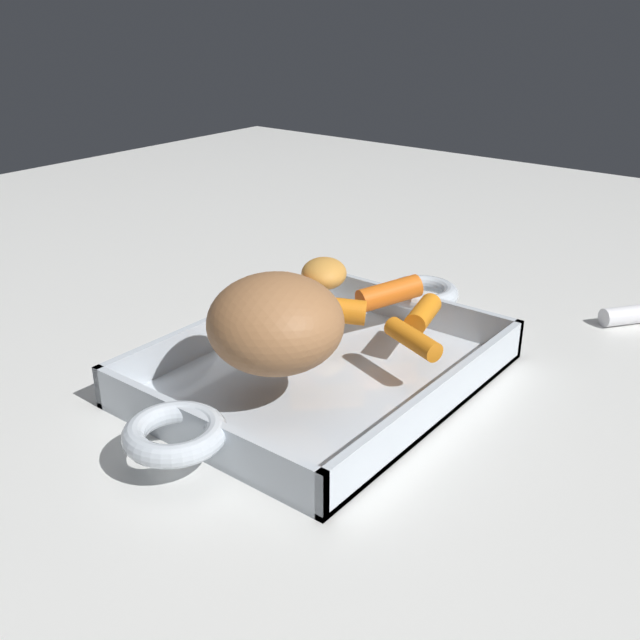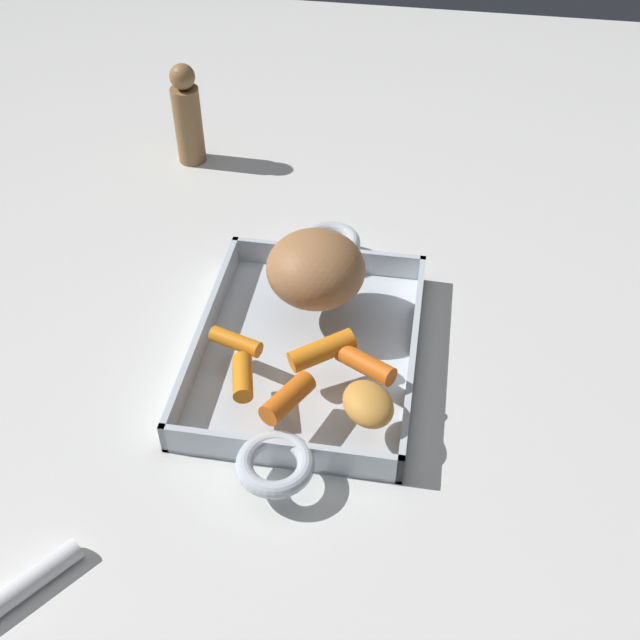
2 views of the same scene
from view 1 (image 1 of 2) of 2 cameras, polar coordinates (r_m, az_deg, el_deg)
name	(u,v)px [view 1 (image 1 of 2)]	position (r m, az deg, el deg)	size (l,w,h in m)	color
ground_plane	(322,380)	(0.66, 0.19, -4.74)	(2.00, 2.00, 0.00)	silver
roasting_dish	(322,368)	(0.65, 0.19, -3.78)	(0.42, 0.24, 0.04)	silver
pork_roast	(277,323)	(0.58, -3.35, -0.27)	(0.11, 0.11, 0.08)	#A36D43
baby_carrot_center_right	(390,293)	(0.71, 5.46, 2.08)	(0.02, 0.02, 0.06)	orange
baby_carrot_southeast	(423,314)	(0.67, 8.05, 0.48)	(0.02, 0.02, 0.05)	orange
baby_carrot_northwest	(296,295)	(0.71, -1.89, 1.94)	(0.02, 0.02, 0.07)	orange
baby_carrot_long	(327,309)	(0.67, 0.58, 0.85)	(0.02, 0.02, 0.07)	orange
baby_carrot_center_left	(413,339)	(0.63, 7.26, -1.48)	(0.02, 0.02, 0.06)	orange
potato_golden_large	(324,273)	(0.75, 0.31, 3.67)	(0.06, 0.05, 0.03)	gold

